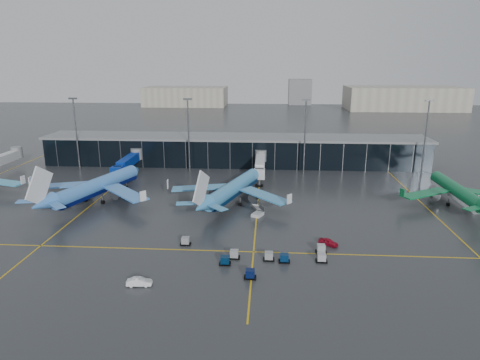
# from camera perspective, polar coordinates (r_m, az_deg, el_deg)

# --- Properties ---
(ground) EXTENTS (600.00, 600.00, 0.00)m
(ground) POSITION_cam_1_polar(r_m,az_deg,el_deg) (103.10, -3.46, -5.85)
(ground) COLOR #282B2D
(ground) RESTS_ON ground
(terminal_pier) EXTENTS (142.00, 17.00, 10.70)m
(terminal_pier) POSITION_cam_1_polar(r_m,az_deg,el_deg) (160.93, -0.73, 4.03)
(terminal_pier) COLOR black
(terminal_pier) RESTS_ON ground
(jet_bridges) EXTENTS (94.00, 27.50, 7.20)m
(jet_bridges) POSITION_cam_1_polar(r_m,az_deg,el_deg) (149.83, -14.80, 2.30)
(jet_bridges) COLOR #595B60
(jet_bridges) RESTS_ON ground
(flood_masts) EXTENTS (203.00, 0.50, 25.50)m
(flood_masts) POSITION_cam_1_polar(r_m,az_deg,el_deg) (147.30, 0.84, 6.27)
(flood_masts) COLOR #595B60
(flood_masts) RESTS_ON ground
(distant_hangars) EXTENTS (260.00, 71.00, 22.00)m
(distant_hangars) POSITION_cam_1_polar(r_m,az_deg,el_deg) (368.28, 9.84, 10.86)
(distant_hangars) COLOR #B2AD99
(distant_hangars) RESTS_ON ground
(taxi_lines) EXTENTS (220.00, 120.00, 0.02)m
(taxi_lines) POSITION_cam_1_polar(r_m,az_deg,el_deg) (112.29, 2.30, -4.00)
(taxi_lines) COLOR gold
(taxi_lines) RESTS_ON ground
(airliner_arkefly) EXTENTS (50.18, 53.71, 13.57)m
(airliner_arkefly) POSITION_cam_1_polar(r_m,az_deg,el_deg) (124.38, -18.52, 0.40)
(airliner_arkefly) COLOR #4282D8
(airliner_arkefly) RESTS_ON ground
(airliner_klm_near) EXTENTS (47.79, 50.98, 12.77)m
(airliner_klm_near) POSITION_cam_1_polar(r_m,az_deg,el_deg) (116.31, -0.91, -0.00)
(airliner_klm_near) COLOR #3C8CC6
(airliner_klm_near) RESTS_ON ground
(airliner_aer_lingus) EXTENTS (34.35, 38.96, 11.81)m
(airliner_aer_lingus) POSITION_cam_1_polar(r_m,az_deg,el_deg) (129.28, 27.03, -0.36)
(airliner_aer_lingus) COLOR #0D6D3A
(airliner_aer_lingus) RESTS_ON ground
(baggage_carts) EXTENTS (30.45, 15.18, 1.70)m
(baggage_carts) POSITION_cam_1_polar(r_m,az_deg,el_deg) (85.01, 2.81, -10.13)
(baggage_carts) COLOR black
(baggage_carts) RESTS_ON ground
(mobile_airstair) EXTENTS (3.34, 3.83, 3.45)m
(mobile_airstair) POSITION_cam_1_polar(r_m,az_deg,el_deg) (107.78, 2.37, -4.43)
(mobile_airstair) COLOR silver
(mobile_airstair) RESTS_ON ground
(service_van_red) EXTENTS (4.41, 3.87, 1.44)m
(service_van_red) POSITION_cam_1_polar(r_m,az_deg,el_deg) (93.16, 11.70, -8.10)
(service_van_red) COLOR #A00C22
(service_van_red) RESTS_ON ground
(service_van_white) EXTENTS (4.48, 1.91, 1.44)m
(service_van_white) POSITION_cam_1_polar(r_m,az_deg,el_deg) (78.08, -13.28, -13.07)
(service_van_white) COLOR white
(service_van_white) RESTS_ON ground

